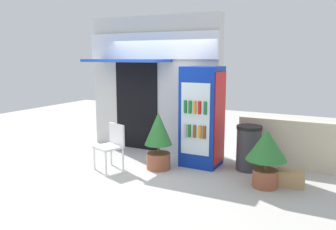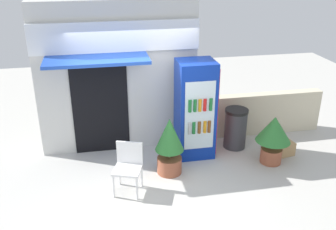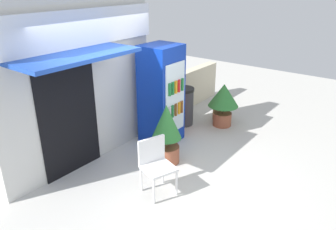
{
  "view_description": "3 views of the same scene",
  "coord_description": "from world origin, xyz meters",
  "views": [
    {
      "loc": [
        3.62,
        -5.41,
        2.15
      ],
      "look_at": [
        0.64,
        0.32,
        1.05
      ],
      "focal_mm": 36.96,
      "sensor_mm": 36.0,
      "label": 1
    },
    {
      "loc": [
        -0.72,
        -5.81,
        3.87
      ],
      "look_at": [
        0.49,
        0.4,
        1.1
      ],
      "focal_mm": 40.57,
      "sensor_mm": 36.0,
      "label": 2
    },
    {
      "loc": [
        -3.63,
        -2.97,
        3.1
      ],
      "look_at": [
        0.45,
        0.16,
        0.95
      ],
      "focal_mm": 35.08,
      "sensor_mm": 36.0,
      "label": 3
    }
  ],
  "objects": [
    {
      "name": "cardboard_box",
      "position": [
        2.89,
        0.44,
        0.14
      ],
      "size": [
        0.48,
        0.36,
        0.28
      ],
      "primitive_type": "cube",
      "rotation": [
        0.0,
        0.0,
        0.2
      ],
      "color": "tan",
      "rests_on": "ground"
    },
    {
      "name": "potted_plant_curbside",
      "position": [
        2.52,
        0.21,
        0.62
      ],
      "size": [
        0.67,
        0.67,
        0.98
      ],
      "color": "#995138",
      "rests_on": "ground"
    },
    {
      "name": "trash_bin",
      "position": [
        2.04,
        0.96,
        0.43
      ],
      "size": [
        0.48,
        0.48,
        0.86
      ],
      "color": "#38383D",
      "rests_on": "ground"
    },
    {
      "name": "plastic_chair",
      "position": [
        -0.31,
        -0.18,
        0.51
      ],
      "size": [
        0.58,
        0.57,
        0.87
      ],
      "color": "white",
      "rests_on": "ground"
    },
    {
      "name": "storefront_building",
      "position": [
        -0.34,
        1.45,
        1.57
      ],
      "size": [
        3.19,
        1.1,
        3.04
      ],
      "color": "silver",
      "rests_on": "ground"
    },
    {
      "name": "potted_plant_near_shop",
      "position": [
        0.48,
        0.22,
        0.62
      ],
      "size": [
        0.53,
        0.53,
        1.11
      ],
      "color": "#995138",
      "rests_on": "ground"
    },
    {
      "name": "stone_boundary_wall",
      "position": [
        2.98,
        1.5,
        0.47
      ],
      "size": [
        2.51,
        0.24,
        0.95
      ],
      "primitive_type": "cube",
      "color": "beige",
      "rests_on": "ground"
    },
    {
      "name": "ground",
      "position": [
        0.0,
        0.0,
        0.0
      ],
      "size": [
        16.0,
        16.0,
        0.0
      ],
      "primitive_type": "plane",
      "color": "beige"
    },
    {
      "name": "drink_cooler",
      "position": [
        1.13,
        0.84,
        0.98
      ],
      "size": [
        0.74,
        0.71,
        1.96
      ],
      "color": "#0C2D9E",
      "rests_on": "ground"
    }
  ]
}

